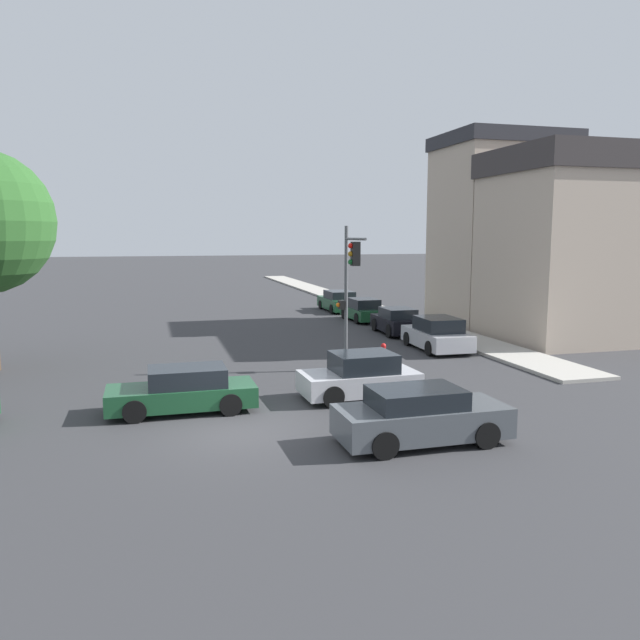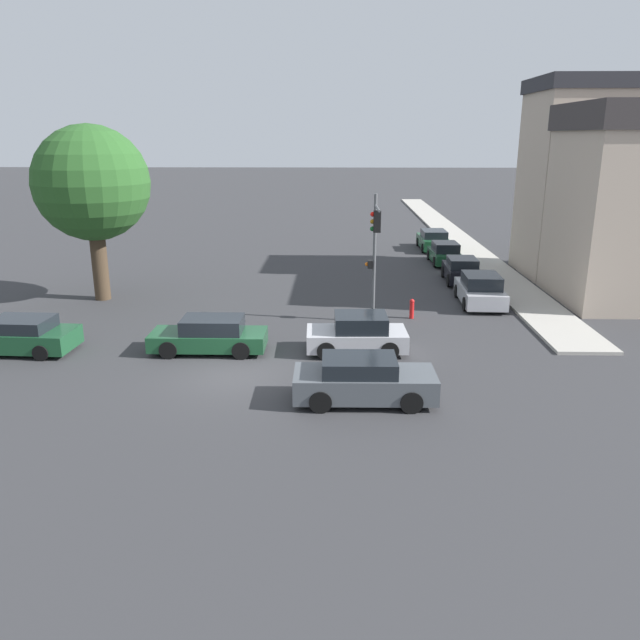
{
  "view_description": "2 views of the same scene",
  "coord_description": "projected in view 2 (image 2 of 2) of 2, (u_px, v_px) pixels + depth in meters",
  "views": [
    {
      "loc": [
        -2.19,
        -16.59,
        5.36
      ],
      "look_at": [
        3.57,
        4.33,
        2.4
      ],
      "focal_mm": 35.0,
      "sensor_mm": 36.0,
      "label": 1
    },
    {
      "loc": [
        3.57,
        -20.49,
        8.09
      ],
      "look_at": [
        2.99,
        1.92,
        1.45
      ],
      "focal_mm": 35.0,
      "sensor_mm": 36.0,
      "label": 2
    }
  ],
  "objects": [
    {
      "name": "crossing_car_1",
      "position": [
        358.0,
        334.0,
        24.11
      ],
      "size": [
        3.9,
        2.1,
        1.51
      ],
      "rotation": [
        0.0,
        0.0,
        3.17
      ],
      "color": "#B7B7BC",
      "rests_on": "ground_plane"
    },
    {
      "name": "parked_car_1",
      "position": [
        461.0,
        270.0,
        35.69
      ],
      "size": [
        2.0,
        3.98,
        1.44
      ],
      "rotation": [
        0.0,
        0.0,
        1.53
      ],
      "color": "black",
      "rests_on": "ground_plane"
    },
    {
      "name": "street_tree",
      "position": [
        92.0,
        184.0,
        30.53
      ],
      "size": [
        5.63,
        5.63,
        8.69
      ],
      "color": "#423323",
      "rests_on": "ground_plane"
    },
    {
      "name": "parked_car_0",
      "position": [
        480.0,
        290.0,
        30.94
      ],
      "size": [
        2.15,
        4.37,
        1.56
      ],
      "rotation": [
        0.0,
        0.0,
        1.54
      ],
      "color": "#B7B7BC",
      "rests_on": "ground_plane"
    },
    {
      "name": "parked_car_3",
      "position": [
        433.0,
        240.0,
        46.0
      ],
      "size": [
        2.06,
        4.58,
        1.45
      ],
      "rotation": [
        0.0,
        0.0,
        1.58
      ],
      "color": "#194728",
      "rests_on": "ground_plane"
    },
    {
      "name": "crossing_car_3",
      "position": [
        19.0,
        336.0,
        24.15
      ],
      "size": [
        4.4,
        2.18,
        1.36
      ],
      "rotation": [
        0.0,
        0.0,
        3.09
      ],
      "color": "#194728",
      "rests_on": "ground_plane"
    },
    {
      "name": "parked_car_2",
      "position": [
        445.0,
        254.0,
        40.89
      ],
      "size": [
        1.89,
        4.05,
        1.42
      ],
      "rotation": [
        0.0,
        0.0,
        1.58
      ],
      "color": "#194728",
      "rests_on": "ground_plane"
    },
    {
      "name": "fire_hydrant",
      "position": [
        412.0,
        308.0,
        28.63
      ],
      "size": [
        0.22,
        0.22,
        0.92
      ],
      "color": "red",
      "rests_on": "ground_plane"
    },
    {
      "name": "ground_plane",
      "position": [
        234.0,
        374.0,
        22.03
      ],
      "size": [
        300.0,
        300.0,
        0.0
      ],
      "primitive_type": "plane",
      "color": "#333335"
    },
    {
      "name": "crossing_car_2",
      "position": [
        363.0,
        380.0,
        19.6
      ],
      "size": [
        4.47,
        1.99,
        1.47
      ],
      "rotation": [
        0.0,
        0.0,
        0.01
      ],
      "color": "#4C5156",
      "rests_on": "ground_plane"
    },
    {
      "name": "rowhouse_backdrop",
      "position": [
        617.0,
        191.0,
        33.3
      ],
      "size": [
        8.02,
        13.1,
        11.29
      ],
      "color": "#BCA893",
      "rests_on": "ground_plane"
    },
    {
      "name": "crossing_car_0",
      "position": [
        210.0,
        336.0,
        24.16
      ],
      "size": [
        4.45,
        1.9,
        1.38
      ],
      "rotation": [
        0.0,
        0.0,
        3.14
      ],
      "color": "#194728",
      "rests_on": "ground_plane"
    },
    {
      "name": "traffic_signal",
      "position": [
        375.0,
        242.0,
        26.74
      ],
      "size": [
        0.57,
        2.35,
        5.72
      ],
      "rotation": [
        0.0,
        0.0,
        3.15
      ],
      "color": "#515456",
      "rests_on": "ground_plane"
    },
    {
      "name": "sidewalk_strip",
      "position": [
        452.0,
        235.0,
        52.65
      ],
      "size": [
        2.5,
        60.0,
        0.14
      ],
      "color": "#ADA89E",
      "rests_on": "ground_plane"
    }
  ]
}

